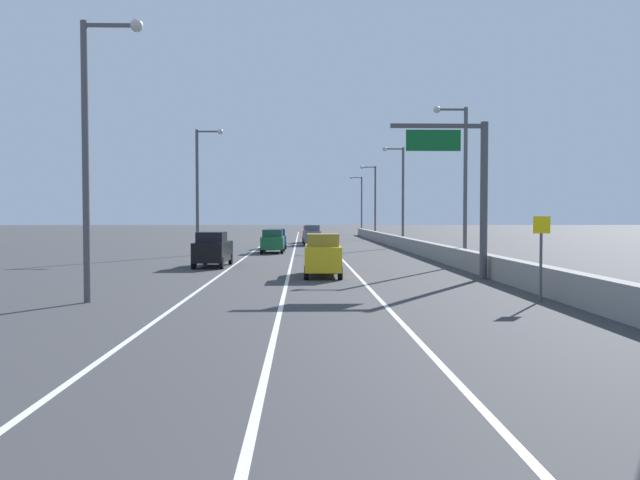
{
  "coord_description": "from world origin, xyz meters",
  "views": [
    {
      "loc": [
        -1.3,
        -2.75,
        2.99
      ],
      "look_at": [
        0.18,
        50.01,
        1.05
      ],
      "focal_mm": 35.82,
      "sensor_mm": 36.0,
      "label": 1
    }
  ],
  "objects_px": {
    "speed_advisory_sign": "(541,252)",
    "car_green_3": "(273,241)",
    "car_red_4": "(311,234)",
    "lamp_post_right_fourth": "(373,197)",
    "lamp_post_left_near": "(93,140)",
    "lamp_post_left_mid": "(201,182)",
    "car_yellow_5": "(323,255)",
    "overhead_sign_gantry": "(469,180)",
    "lamp_post_right_second": "(461,174)",
    "lamp_post_right_fifth": "(360,201)",
    "car_blue_1": "(277,239)",
    "car_gray_2": "(312,235)",
    "lamp_post_right_third": "(400,189)",
    "car_black_0": "(213,249)"
  },
  "relations": [
    {
      "from": "car_black_0",
      "to": "car_gray_2",
      "type": "bearing_deg",
      "value": 77.37
    },
    {
      "from": "car_gray_2",
      "to": "car_green_3",
      "type": "relative_size",
      "value": 1.08
    },
    {
      "from": "lamp_post_right_fifth",
      "to": "car_yellow_5",
      "type": "height_order",
      "value": "lamp_post_right_fifth"
    },
    {
      "from": "overhead_sign_gantry",
      "to": "lamp_post_right_fifth",
      "type": "xyz_separation_m",
      "value": [
        1.83,
        77.19,
        0.9
      ]
    },
    {
      "from": "speed_advisory_sign",
      "to": "car_gray_2",
      "type": "height_order",
      "value": "speed_advisory_sign"
    },
    {
      "from": "car_red_4",
      "to": "car_green_3",
      "type": "bearing_deg",
      "value": -99.42
    },
    {
      "from": "speed_advisory_sign",
      "to": "car_blue_1",
      "type": "distance_m",
      "value": 39.28
    },
    {
      "from": "speed_advisory_sign",
      "to": "lamp_post_left_near",
      "type": "bearing_deg",
      "value": 179.29
    },
    {
      "from": "car_black_0",
      "to": "car_red_4",
      "type": "xyz_separation_m",
      "value": [
        6.31,
        35.02,
        -0.06
      ]
    },
    {
      "from": "lamp_post_right_third",
      "to": "lamp_post_right_fourth",
      "type": "distance_m",
      "value": 22.79
    },
    {
      "from": "overhead_sign_gantry",
      "to": "car_red_4",
      "type": "bearing_deg",
      "value": 99.24
    },
    {
      "from": "lamp_post_left_near",
      "to": "car_gray_2",
      "type": "relative_size",
      "value": 2.06
    },
    {
      "from": "lamp_post_left_near",
      "to": "lamp_post_right_fifth",
      "type": "bearing_deg",
      "value": 78.71
    },
    {
      "from": "lamp_post_left_near",
      "to": "car_blue_1",
      "type": "distance_m",
      "value": 38.17
    },
    {
      "from": "overhead_sign_gantry",
      "to": "lamp_post_left_near",
      "type": "relative_size",
      "value": 0.77
    },
    {
      "from": "lamp_post_right_fourth",
      "to": "car_gray_2",
      "type": "distance_m",
      "value": 20.55
    },
    {
      "from": "lamp_post_right_fourth",
      "to": "car_red_4",
      "type": "xyz_separation_m",
      "value": [
        -8.49,
        -11.53,
        -4.66
      ]
    },
    {
      "from": "car_blue_1",
      "to": "overhead_sign_gantry",
      "type": "bearing_deg",
      "value": -70.76
    },
    {
      "from": "lamp_post_left_near",
      "to": "car_green_3",
      "type": "relative_size",
      "value": 2.23
    },
    {
      "from": "lamp_post_left_near",
      "to": "lamp_post_left_mid",
      "type": "xyz_separation_m",
      "value": [
        -0.63,
        27.34,
        0.0
      ]
    },
    {
      "from": "speed_advisory_sign",
      "to": "lamp_post_right_second",
      "type": "height_order",
      "value": "lamp_post_right_second"
    },
    {
      "from": "overhead_sign_gantry",
      "to": "car_blue_1",
      "type": "relative_size",
      "value": 1.78
    },
    {
      "from": "speed_advisory_sign",
      "to": "car_black_0",
      "type": "relative_size",
      "value": 0.66
    },
    {
      "from": "car_blue_1",
      "to": "car_green_3",
      "type": "height_order",
      "value": "car_green_3"
    },
    {
      "from": "lamp_post_right_fifth",
      "to": "lamp_post_left_near",
      "type": "bearing_deg",
      "value": -101.29
    },
    {
      "from": "lamp_post_left_near",
      "to": "car_red_4",
      "type": "bearing_deg",
      "value": 80.84
    },
    {
      "from": "speed_advisory_sign",
      "to": "lamp_post_left_mid",
      "type": "distance_m",
      "value": 32.2
    },
    {
      "from": "lamp_post_left_mid",
      "to": "car_green_3",
      "type": "bearing_deg",
      "value": 28.98
    },
    {
      "from": "speed_advisory_sign",
      "to": "car_green_3",
      "type": "distance_m",
      "value": 32.41
    },
    {
      "from": "lamp_post_right_fifth",
      "to": "speed_advisory_sign",
      "type": "bearing_deg",
      "value": -90.93
    },
    {
      "from": "overhead_sign_gantry",
      "to": "car_green_3",
      "type": "height_order",
      "value": "overhead_sign_gantry"
    },
    {
      "from": "overhead_sign_gantry",
      "to": "lamp_post_right_second",
      "type": "relative_size",
      "value": 0.77
    },
    {
      "from": "lamp_post_right_third",
      "to": "car_red_4",
      "type": "relative_size",
      "value": 2.4
    },
    {
      "from": "lamp_post_right_second",
      "to": "lamp_post_right_fourth",
      "type": "relative_size",
      "value": 1.0
    },
    {
      "from": "lamp_post_right_fourth",
      "to": "car_green_3",
      "type": "bearing_deg",
      "value": -110.37
    },
    {
      "from": "overhead_sign_gantry",
      "to": "car_blue_1",
      "type": "bearing_deg",
      "value": 109.24
    },
    {
      "from": "overhead_sign_gantry",
      "to": "lamp_post_right_fourth",
      "type": "xyz_separation_m",
      "value": [
        1.52,
        54.4,
        0.9
      ]
    },
    {
      "from": "car_yellow_5",
      "to": "speed_advisory_sign",
      "type": "bearing_deg",
      "value": -52.88
    },
    {
      "from": "lamp_post_left_mid",
      "to": "car_blue_1",
      "type": "xyz_separation_m",
      "value": [
        5.47,
        10.23,
        -4.71
      ]
    },
    {
      "from": "lamp_post_left_near",
      "to": "lamp_post_right_second",
      "type": "bearing_deg",
      "value": 44.61
    },
    {
      "from": "lamp_post_right_second",
      "to": "lamp_post_left_mid",
      "type": "distance_m",
      "value": 20.56
    },
    {
      "from": "lamp_post_right_fourth",
      "to": "lamp_post_left_mid",
      "type": "height_order",
      "value": "same"
    },
    {
      "from": "lamp_post_left_mid",
      "to": "car_blue_1",
      "type": "bearing_deg",
      "value": 61.88
    },
    {
      "from": "lamp_post_right_third",
      "to": "car_red_4",
      "type": "distance_m",
      "value": 14.9
    },
    {
      "from": "speed_advisory_sign",
      "to": "car_green_3",
      "type": "height_order",
      "value": "speed_advisory_sign"
    },
    {
      "from": "car_green_3",
      "to": "lamp_post_right_second",
      "type": "bearing_deg",
      "value": -47.99
    },
    {
      "from": "lamp_post_right_second",
      "to": "car_black_0",
      "type": "bearing_deg",
      "value": -176.29
    },
    {
      "from": "car_red_4",
      "to": "car_yellow_5",
      "type": "height_order",
      "value": "car_yellow_5"
    },
    {
      "from": "car_blue_1",
      "to": "car_red_4",
      "type": "bearing_deg",
      "value": 75.77
    },
    {
      "from": "car_blue_1",
      "to": "car_yellow_5",
      "type": "xyz_separation_m",
      "value": [
        3.41,
        -28.04,
        0.14
      ]
    }
  ]
}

